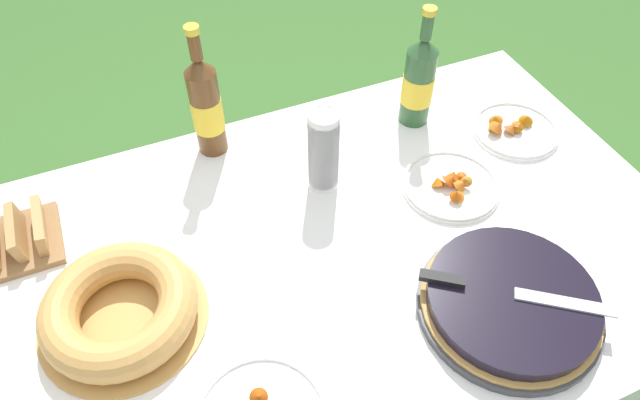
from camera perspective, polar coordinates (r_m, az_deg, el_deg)
ground_plane at (r=1.83m, az=-0.52°, el=-18.42°), size 16.00×16.00×0.00m
garden_table at (r=1.29m, az=-0.70°, el=-7.60°), size 1.67×0.99×0.67m
tablecloth at (r=1.25m, az=-0.72°, el=-6.37°), size 1.68×1.00×0.10m
berry_tart at (r=1.21m, az=18.50°, el=-9.67°), size 0.37×0.37×0.06m
serving_knife at (r=1.17m, az=17.50°, el=-8.55°), size 0.32×0.24×0.01m
bundt_cake at (r=1.19m, az=-19.40°, el=-10.26°), size 0.33×0.33×0.08m
cup_stack at (r=1.31m, az=0.35°, el=4.90°), size 0.07×0.07×0.21m
cider_bottle_green at (r=1.50m, az=9.83°, el=11.61°), size 0.08×0.08×0.33m
cider_bottle_amber at (r=1.41m, az=-11.32°, el=9.18°), size 0.08×0.08×0.35m
snack_plate_near at (r=1.59m, az=18.83°, el=6.73°), size 0.22×0.22×0.06m
snack_plate_left at (r=1.40m, az=12.98°, el=1.45°), size 0.23×0.23×0.06m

